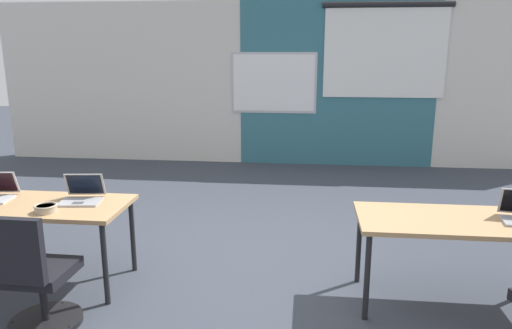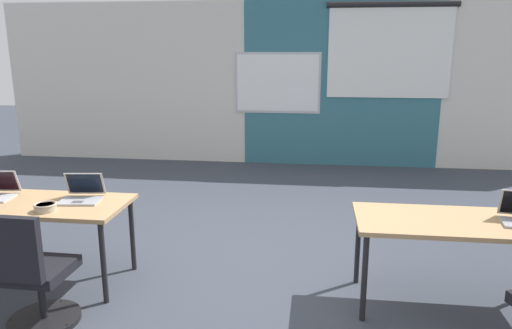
# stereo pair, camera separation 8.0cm
# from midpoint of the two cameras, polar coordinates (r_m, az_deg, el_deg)

# --- Properties ---
(ground_plane) EXTENTS (24.00, 24.00, 0.00)m
(ground_plane) POSITION_cam_midpoint_polar(r_m,az_deg,el_deg) (4.65, -0.62, -11.55)
(ground_plane) COLOR #383D47
(back_wall_assembly) EXTENTS (10.00, 0.27, 2.80)m
(back_wall_assembly) POSITION_cam_midpoint_polar(r_m,az_deg,el_deg) (8.40, 3.63, 9.69)
(back_wall_assembly) COLOR silver
(back_wall_assembly) RESTS_ON ground
(desk_near_left) EXTENTS (1.60, 0.70, 0.72)m
(desk_near_left) POSITION_cam_midpoint_polar(r_m,az_deg,el_deg) (4.47, -24.73, -4.85)
(desk_near_left) COLOR tan
(desk_near_left) RESTS_ON ground
(desk_near_right) EXTENTS (1.60, 0.70, 0.72)m
(desk_near_right) POSITION_cam_midpoint_polar(r_m,az_deg,el_deg) (3.98, 24.04, -6.95)
(desk_near_right) COLOR tan
(desk_near_right) RESTS_ON ground
(laptop_near_left_inner) EXTENTS (0.37, 0.35, 0.22)m
(laptop_near_left_inner) POSITION_cam_midpoint_polar(r_m,az_deg,el_deg) (4.33, -19.73, -3.45)
(laptop_near_left_inner) COLOR #9E9EA3
(laptop_near_left_inner) RESTS_ON desk_near_left
(chair_near_left_inner) EXTENTS (0.52, 0.54, 0.92)m
(chair_near_left_inner) POSITION_cam_midpoint_polar(r_m,az_deg,el_deg) (3.82, -24.61, -12.52)
(chair_near_left_inner) COLOR black
(chair_near_left_inner) RESTS_ON ground
(snack_bowl) EXTENTS (0.18, 0.18, 0.06)m
(snack_bowl) POSITION_cam_midpoint_polar(r_m,az_deg,el_deg) (4.15, -23.50, -4.68)
(snack_bowl) COLOR tan
(snack_bowl) RESTS_ON desk_near_left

